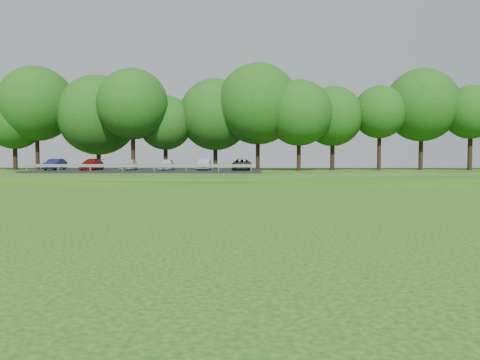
{
  "coord_description": "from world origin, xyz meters",
  "views": [
    {
      "loc": [
        -12.74,
        -16.36,
        2.32
      ],
      "look_at": [
        -13.31,
        3.04,
        1.3
      ],
      "focal_mm": 35.0,
      "sensor_mm": 36.0,
      "label": 1
    }
  ],
  "objects": [
    {
      "name": "treeline",
      "position": [
        0.0,
        38.0,
        8.1
      ],
      "size": [
        104.0,
        7.0,
        15.0
      ],
      "primitive_type": null,
      "color": "#1D4710",
      "rests_on": "berm"
    },
    {
      "name": "berm",
      "position": [
        0.0,
        34.0,
        0.3
      ],
      "size": [
        130.0,
        30.0,
        0.6
      ],
      "primitive_type": "cube",
      "color": "#143D0B",
      "rests_on": "ground"
    },
    {
      "name": "parking_lot",
      "position": [
        -23.63,
        32.82,
        1.06
      ],
      "size": [
        24.0,
        9.0,
        1.38
      ],
      "color": "black",
      "rests_on": "berm"
    },
    {
      "name": "walking_path",
      "position": [
        0.0,
        20.0,
        0.02
      ],
      "size": [
        130.0,
        1.6,
        0.04
      ],
      "primitive_type": "cube",
      "color": "gray",
      "rests_on": "ground"
    }
  ]
}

